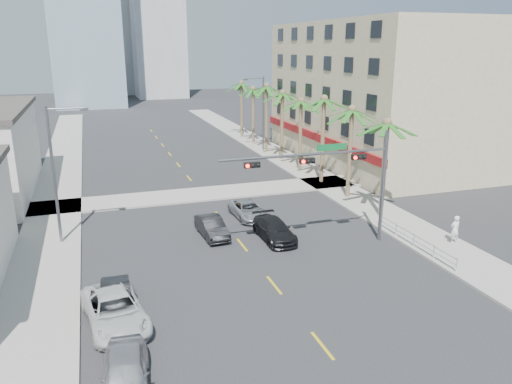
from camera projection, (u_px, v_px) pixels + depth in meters
ground at (304, 322)px, 23.46m from camera, size 260.00×260.00×0.00m
sidewalk_right at (336, 188)px, 45.28m from camera, size 4.00×120.00×0.15m
sidewalk_left at (54, 215)px, 38.01m from camera, size 4.00×120.00×0.15m
sidewalk_cross at (202, 194)px, 43.47m from camera, size 80.00×4.00×0.15m
building_right at (379, 93)px, 55.32m from camera, size 15.25×28.00×15.00m
tower_far_center at (103, 12)px, 130.41m from camera, size 16.00×16.00×42.00m
traffic_signal_mast at (340, 170)px, 31.03m from camera, size 11.12×0.54×7.20m
palm_tree_0 at (387, 124)px, 35.90m from camera, size 4.80×4.80×7.80m
palm_tree_1 at (352, 111)px, 40.54m from camera, size 4.80×4.80×8.16m
palm_tree_2 at (324, 100)px, 45.17m from camera, size 4.80×4.80×8.52m
palm_tree_3 at (301, 102)px, 50.10m from camera, size 4.80×4.80×7.80m
palm_tree_4 at (282, 94)px, 54.74m from camera, size 4.80×4.80×8.16m
palm_tree_5 at (267, 87)px, 59.37m from camera, size 4.80×4.80×8.52m
palm_tree_6 at (253, 89)px, 64.30m from camera, size 4.80×4.80×7.80m
palm_tree_7 at (241, 84)px, 68.94m from camera, size 4.80×4.80×8.16m
streetlight_left at (56, 169)px, 31.45m from camera, size 2.55×0.25×9.00m
streetlight_right at (262, 110)px, 59.96m from camera, size 2.55×0.25×9.00m
guardrail at (414, 238)px, 31.86m from camera, size 0.08×8.08×1.00m
car_parked_near at (125, 373)px, 18.65m from camera, size 2.14×4.50×1.49m
car_parked_mid at (116, 298)px, 24.38m from camera, size 1.52×4.04×1.32m
car_parked_far at (115, 310)px, 23.05m from camera, size 3.21×5.70×1.50m
car_lane_left at (212, 227)px, 33.87m from camera, size 1.70×4.18×1.35m
car_lane_center at (248, 210)px, 37.59m from camera, size 2.25×4.56×1.24m
car_lane_right at (274, 230)px, 33.37m from camera, size 1.98×4.70×1.35m
pedestrian at (455, 229)px, 32.25m from camera, size 0.69×0.46×1.87m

